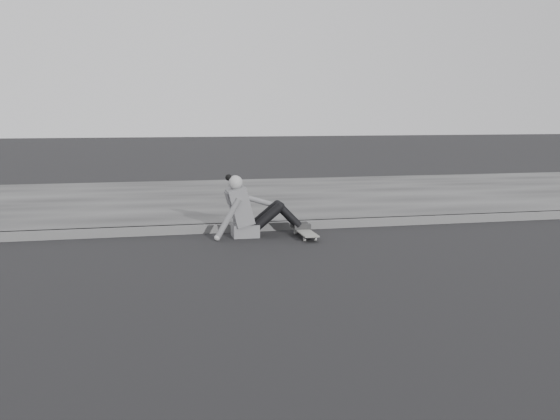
{
  "coord_description": "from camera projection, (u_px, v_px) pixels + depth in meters",
  "views": [
    {
      "loc": [
        -4.5,
        -6.26,
        1.7
      ],
      "look_at": [
        -2.82,
        1.29,
        0.5
      ],
      "focal_mm": 40.0,
      "sensor_mm": 36.0,
      "label": 1
    }
  ],
  "objects": [
    {
      "name": "seated_woman",
      "position": [
        250.0,
        211.0,
        8.66
      ],
      "size": [
        1.38,
        0.46,
        0.88
      ],
      "color": "#5A5B5D",
      "rests_on": "ground"
    },
    {
      "name": "curb",
      "position": [
        438.0,
        219.0,
        9.75
      ],
      "size": [
        24.0,
        0.16,
        0.12
      ],
      "primitive_type": "cube",
      "color": "#4F4F4F",
      "rests_on": "ground"
    },
    {
      "name": "ground",
      "position": [
        540.0,
        261.0,
        7.27
      ],
      "size": [
        80.0,
        80.0,
        0.0
      ],
      "primitive_type": "plane",
      "color": "black",
      "rests_on": "ground"
    },
    {
      "name": "skateboard",
      "position": [
        305.0,
        232.0,
        8.63
      ],
      "size": [
        0.2,
        0.78,
        0.09
      ],
      "color": "gray",
      "rests_on": "ground"
    },
    {
      "name": "sidewalk",
      "position": [
        370.0,
        195.0,
        12.66
      ],
      "size": [
        24.0,
        6.0,
        0.12
      ],
      "primitive_type": "cube",
      "color": "#3C3C3C",
      "rests_on": "ground"
    }
  ]
}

